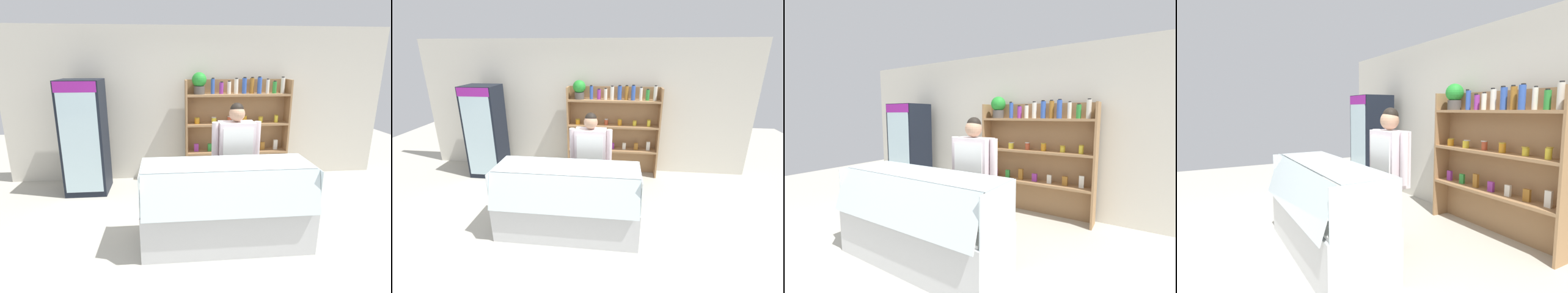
% 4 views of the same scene
% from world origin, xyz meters
% --- Properties ---
extents(ground_plane, '(12.00, 12.00, 0.00)m').
position_xyz_m(ground_plane, '(0.00, 0.00, 0.00)').
color(ground_plane, '#B7B2A3').
extents(back_wall, '(6.80, 0.10, 2.70)m').
position_xyz_m(back_wall, '(0.00, 2.24, 1.35)').
color(back_wall, beige).
rests_on(back_wall, ground).
extents(drinks_fridge, '(0.66, 0.60, 1.85)m').
position_xyz_m(drinks_fridge, '(-1.91, 1.69, 0.92)').
color(drinks_fridge, black).
rests_on(drinks_fridge, ground).
extents(shelving_unit, '(1.83, 0.29, 1.94)m').
position_xyz_m(shelving_unit, '(0.59, 2.01, 1.09)').
color(shelving_unit, '#9E754C').
rests_on(shelving_unit, ground).
extents(deli_display_case, '(1.96, 0.77, 1.01)m').
position_xyz_m(deli_display_case, '(0.09, -0.02, 0.31)').
color(deli_display_case, silver).
rests_on(deli_display_case, ground).
extents(shop_clerk, '(0.66, 0.25, 1.60)m').
position_xyz_m(shop_clerk, '(0.34, 0.65, 0.95)').
color(shop_clerk, '#4C4233').
rests_on(shop_clerk, ground).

